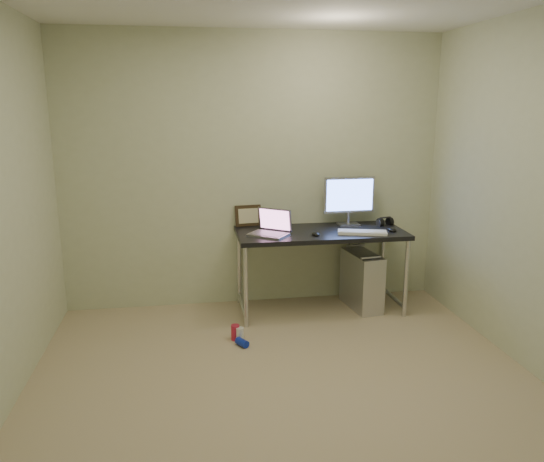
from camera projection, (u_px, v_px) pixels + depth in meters
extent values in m
plane|color=tan|center=(289.00, 394.00, 3.49)|extent=(3.50, 3.50, 0.00)
cube|color=beige|center=(254.00, 172.00, 4.88)|extent=(3.50, 0.02, 2.50)
cube|color=black|center=(321.00, 233.00, 4.77)|extent=(1.51, 0.66, 0.04)
cylinder|color=silver|center=(246.00, 287.00, 4.47)|extent=(0.04, 0.04, 0.71)
cylinder|color=silver|center=(239.00, 267.00, 5.02)|extent=(0.04, 0.04, 0.71)
cylinder|color=silver|center=(406.00, 279.00, 4.69)|extent=(0.04, 0.04, 0.71)
cylinder|color=silver|center=(383.00, 260.00, 5.24)|extent=(0.04, 0.04, 0.71)
cylinder|color=silver|center=(243.00, 305.00, 4.81)|extent=(0.04, 0.58, 0.04)
cylinder|color=silver|center=(392.00, 297.00, 5.03)|extent=(0.04, 0.58, 0.04)
cube|color=silver|center=(362.00, 280.00, 4.93)|extent=(0.29, 0.53, 0.52)
cylinder|color=#A6A5AB|center=(371.00, 257.00, 4.67)|extent=(0.19, 0.05, 0.03)
cylinder|color=#A6A5AB|center=(356.00, 245.00, 5.07)|extent=(0.19, 0.05, 0.03)
cylinder|color=black|center=(348.00, 258.00, 5.17)|extent=(0.01, 0.16, 0.69)
cylinder|color=black|center=(357.00, 260.00, 5.17)|extent=(0.02, 0.11, 0.71)
cylinder|color=#BF1F3D|center=(235.00, 332.00, 4.28)|extent=(0.09, 0.09, 0.13)
cylinder|color=white|center=(240.00, 335.00, 4.25)|extent=(0.07, 0.07, 0.11)
cylinder|color=#1127B5|center=(242.00, 343.00, 4.17)|extent=(0.11, 0.13, 0.06)
cube|color=#A6A5AB|center=(268.00, 235.00, 4.59)|extent=(0.39, 0.37, 0.02)
cube|color=slate|center=(268.00, 233.00, 4.59)|extent=(0.34, 0.32, 0.00)
cube|color=gray|center=(275.00, 219.00, 4.67)|extent=(0.28, 0.23, 0.20)
cube|color=#844C71|center=(275.00, 220.00, 4.67)|extent=(0.25, 0.20, 0.18)
cube|color=#A6A5AB|center=(349.00, 224.00, 4.99)|extent=(0.20, 0.15, 0.01)
cylinder|color=#A6A5AB|center=(348.00, 218.00, 4.99)|extent=(0.03, 0.03, 0.11)
cube|color=#A6A5AB|center=(349.00, 195.00, 4.93)|extent=(0.49, 0.04, 0.34)
cube|color=#5377F1|center=(350.00, 195.00, 4.91)|extent=(0.44, 0.02, 0.29)
cube|color=white|center=(362.00, 232.00, 4.65)|extent=(0.45, 0.25, 0.03)
ellipsoid|color=black|center=(392.00, 229.00, 4.75)|extent=(0.09, 0.13, 0.04)
ellipsoid|color=black|center=(316.00, 233.00, 4.60)|extent=(0.07, 0.11, 0.04)
cylinder|color=black|center=(380.00, 223.00, 4.98)|extent=(0.06, 0.10, 0.09)
cylinder|color=black|center=(390.00, 222.00, 4.99)|extent=(0.06, 0.10, 0.09)
cube|color=black|center=(385.00, 217.00, 4.97)|extent=(0.12, 0.04, 0.01)
cube|color=black|center=(248.00, 216.00, 4.94)|extent=(0.25, 0.10, 0.20)
cylinder|color=silver|center=(277.00, 221.00, 4.98)|extent=(0.01, 0.01, 0.09)
cylinder|color=white|center=(277.00, 215.00, 4.96)|extent=(0.04, 0.03, 0.04)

